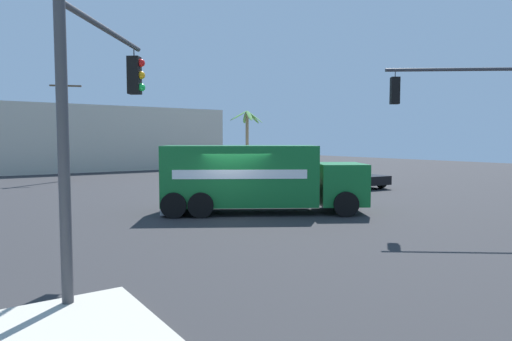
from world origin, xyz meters
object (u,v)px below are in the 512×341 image
traffic_light_secondary (479,117)px  pickup_black (350,175)px  palm_tree_far (247,131)px  vending_machine_red (307,165)px  utility_pole (67,127)px  traffic_light_primary (96,103)px  delivery_truck (257,177)px

traffic_light_secondary → pickup_black: (6.06, 11.84, -3.12)m
traffic_light_secondary → palm_tree_far: traffic_light_secondary is taller
vending_machine_red → pickup_black: bearing=-101.3°
pickup_black → utility_pole: 20.86m
vending_machine_red → palm_tree_far: 6.40m
traffic_light_secondary → palm_tree_far: size_ratio=1.07×
pickup_black → vending_machine_red: vending_machine_red is taller
traffic_light_secondary → pickup_black: 13.66m
pickup_black → palm_tree_far: 11.53m
traffic_light_primary → utility_pole: 26.25m
delivery_truck → pickup_black: size_ratio=1.57×
vending_machine_red → utility_pole: size_ratio=0.24×
palm_tree_far → utility_pole: bearing=164.7°
traffic_light_secondary → vending_machine_red: bearing=67.6°
pickup_black → utility_pole: bearing=134.1°
delivery_truck → palm_tree_far: 19.33m
delivery_truck → vending_machine_red: (12.12, 10.79, -0.40)m
delivery_truck → traffic_light_primary: (-8.03, -5.86, 2.31)m
traffic_light_primary → vending_machine_red: 26.27m
traffic_light_primary → pickup_black: (19.02, 11.03, -3.06)m
traffic_light_primary → traffic_light_secondary: traffic_light_secondary is taller
palm_tree_far → utility_pole: size_ratio=0.70×
palm_tree_far → utility_pole: utility_pole is taller
vending_machine_red → utility_pole: utility_pole is taller
delivery_truck → traffic_light_primary: 10.20m
palm_tree_far → pickup_black: bearing=-85.9°
vending_machine_red → utility_pole: bearing=149.3°
traffic_light_primary → delivery_truck: bearing=36.1°
traffic_light_secondary → traffic_light_primary: bearing=176.4°
vending_machine_red → palm_tree_far: size_ratio=0.34×
traffic_light_secondary → pickup_black: size_ratio=1.08×
delivery_truck → vending_machine_red: 16.23m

